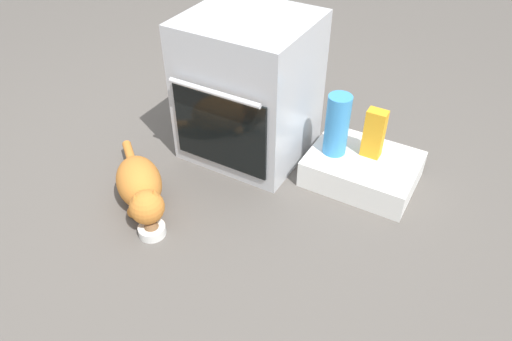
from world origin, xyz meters
name	(u,v)px	position (x,y,z in m)	size (l,w,h in m)	color
ground	(197,201)	(0.00, 0.00, 0.00)	(8.00, 8.00, 0.00)	#56514C
oven	(249,88)	(0.00, 0.49, 0.35)	(0.57, 0.58, 0.71)	#B7BABF
pantry_cabinet	(362,169)	(0.60, 0.52, 0.07)	(0.50, 0.39, 0.14)	white
food_bowl	(152,229)	(-0.05, -0.26, 0.03)	(0.12, 0.12, 0.07)	white
cat	(140,187)	(-0.19, -0.14, 0.12)	(0.53, 0.45, 0.22)	#C6752D
water_bottle	(337,125)	(0.46, 0.49, 0.29)	(0.11, 0.11, 0.30)	#388CD1
juice_carton	(374,134)	(0.62, 0.55, 0.26)	(0.09, 0.06, 0.24)	orange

